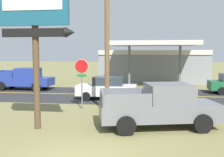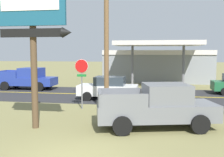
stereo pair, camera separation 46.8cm
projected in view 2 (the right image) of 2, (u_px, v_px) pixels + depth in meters
The scene contains 9 objects.
road_asphalt at pixel (123, 95), 21.06m from camera, with size 140.00×8.00×0.02m, color #2B2B2D.
road_centre_line at pixel (123, 95), 21.06m from camera, with size 126.00×0.20×0.01m, color gold.
motel_sign at pixel (33, 22), 11.38m from camera, with size 3.34×0.54×6.60m.
stop_sign at pixel (82, 75), 15.77m from camera, with size 0.80×0.08×2.95m.
utility_pole at pixel (106, 24), 14.58m from camera, with size 2.01×0.26×9.17m.
gas_station at pixel (157, 65), 31.19m from camera, with size 12.00×11.50×4.40m.
pickup_grey_parked_on_lawn at pixel (157, 107), 11.86m from camera, with size 5.52×3.15×1.96m.
pickup_blue_on_road at pixel (28, 79), 24.40m from camera, with size 5.20×2.24×1.96m.
car_white_mid_lane at pixel (108, 88), 19.14m from camera, with size 4.20×2.00×1.64m.
Camera 2 is at (2.63, -7.68, 3.34)m, focal length 43.11 mm.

